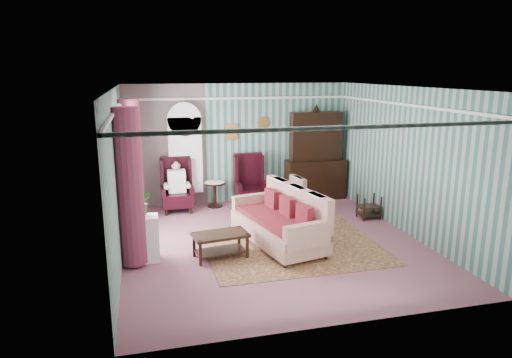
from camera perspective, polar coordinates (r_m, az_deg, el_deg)
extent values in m
plane|color=#864E5D|center=(8.80, 2.10, -7.91)|extent=(6.00, 6.00, 0.00)
cube|color=#38675E|center=(11.24, -2.07, 4.46)|extent=(5.50, 0.02, 2.90)
cube|color=#38675E|center=(5.66, 10.67, -4.83)|extent=(5.50, 0.02, 2.90)
cube|color=#38675E|center=(8.07, -16.92, 0.32)|extent=(0.02, 6.00, 2.90)
cube|color=#38675E|center=(9.51, 18.33, 2.13)|extent=(0.02, 6.00, 2.90)
cube|color=silver|center=(8.20, 2.28, 11.32)|extent=(5.50, 6.00, 0.02)
cube|color=#914A5E|center=(11.01, -11.29, 4.02)|extent=(1.90, 0.01, 2.90)
cube|color=white|center=(8.22, 2.25, 8.88)|extent=(5.50, 6.00, 0.05)
cube|color=white|center=(8.64, -16.59, 1.85)|extent=(0.04, 1.50, 1.90)
cylinder|color=maroon|center=(7.65, -15.52, -1.07)|extent=(0.44, 0.44, 2.60)
cylinder|color=maroon|center=(9.70, -15.27, 1.95)|extent=(0.44, 0.44, 2.60)
cube|color=#C47734|center=(11.13, -3.07, 5.92)|extent=(0.30, 0.03, 0.38)
cube|color=white|center=(10.95, -8.82, 2.31)|extent=(0.80, 0.28, 2.24)
cube|color=black|center=(11.56, 7.49, 3.25)|extent=(1.50, 0.56, 2.36)
cube|color=black|center=(10.66, -9.86, -0.76)|extent=(0.76, 0.80, 1.25)
cube|color=black|center=(10.91, -0.67, -0.23)|extent=(0.76, 0.80, 1.25)
cylinder|color=black|center=(10.98, -5.17, -1.95)|extent=(0.50, 0.50, 0.60)
cube|color=black|center=(10.40, 13.93, -3.35)|extent=(0.45, 0.38, 0.54)
cube|color=silver|center=(8.07, -14.00, -7.29)|extent=(0.55, 0.35, 0.80)
cube|color=#4B1F19|center=(8.61, 4.60, -8.39)|extent=(3.20, 2.60, 0.01)
cube|color=beige|center=(8.53, 2.76, -5.10)|extent=(1.45, 2.36, 0.99)
cube|color=beige|center=(10.22, 3.89, -2.10)|extent=(0.86, 0.82, 0.94)
cube|color=black|center=(8.07, -4.46, -8.28)|extent=(1.02, 0.66, 0.44)
imported|color=#194D18|center=(7.82, -14.90, -3.38)|extent=(0.44, 0.42, 0.40)
imported|color=#174B17|center=(7.99, -13.90, -2.88)|extent=(0.27, 0.23, 0.42)
imported|color=#28581B|center=(7.90, -15.11, -3.20)|extent=(0.25, 0.25, 0.41)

